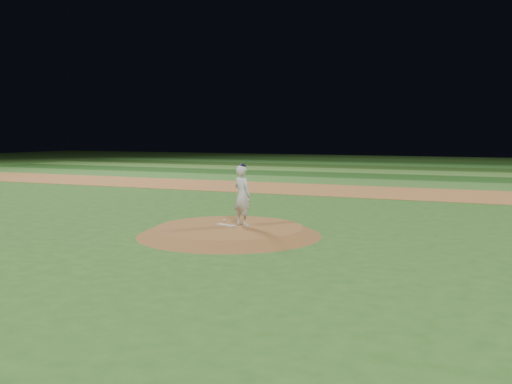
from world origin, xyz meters
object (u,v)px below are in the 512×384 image
(rosin_bag, at_px, (224,220))
(pitcher_on_mound, at_px, (242,195))
(pitchers_mound, at_px, (229,231))
(pitching_rubber, at_px, (226,225))

(rosin_bag, relative_size, pitcher_on_mound, 0.05)
(pitcher_on_mound, bearing_deg, pitchers_mound, -130.60)
(rosin_bag, bearing_deg, pitchers_mound, -55.58)
(pitching_rubber, distance_m, pitcher_on_mound, 1.03)
(pitchers_mound, height_order, pitching_rubber, pitching_rubber)
(pitchers_mound, relative_size, pitching_rubber, 8.31)
(pitchers_mound, distance_m, pitcher_on_mound, 1.13)
(rosin_bag, height_order, pitcher_on_mound, pitcher_on_mound)
(pitching_rubber, bearing_deg, rosin_bag, 136.63)
(pitcher_on_mound, bearing_deg, rosin_bag, 147.23)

